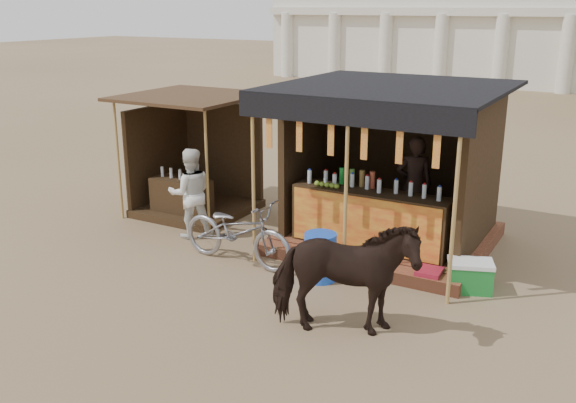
# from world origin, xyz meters

# --- Properties ---
(ground) EXTENTS (120.00, 120.00, 0.00)m
(ground) POSITION_xyz_m (0.00, 0.00, 0.00)
(ground) COLOR #846B4C
(ground) RESTS_ON ground
(main_stall) EXTENTS (3.60, 3.61, 2.78)m
(main_stall) POSITION_xyz_m (1.02, 3.36, 1.03)
(main_stall) COLOR brown
(main_stall) RESTS_ON ground
(secondary_stall) EXTENTS (2.40, 2.40, 2.38)m
(secondary_stall) POSITION_xyz_m (-3.17, 3.24, 0.85)
(secondary_stall) COLOR #342213
(secondary_stall) RESTS_ON ground
(cow) EXTENTS (2.02, 1.48, 1.56)m
(cow) POSITION_xyz_m (1.67, 0.04, 0.78)
(cow) COLOR black
(cow) RESTS_ON ground
(motorbike) EXTENTS (2.10, 0.83, 1.09)m
(motorbike) POSITION_xyz_m (-0.80, 1.36, 0.54)
(motorbike) COLOR gray
(motorbike) RESTS_ON ground
(bystander) EXTENTS (1.00, 0.99, 1.63)m
(bystander) POSITION_xyz_m (-2.22, 2.00, 0.81)
(bystander) COLOR white
(bystander) RESTS_ON ground
(blue_barrel) EXTENTS (0.60, 0.60, 0.74)m
(blue_barrel) POSITION_xyz_m (0.67, 1.42, 0.37)
(blue_barrel) COLOR blue
(blue_barrel) RESTS_ON ground
(red_crate) EXTENTS (0.38, 0.41, 0.27)m
(red_crate) POSITION_xyz_m (2.19, 2.00, 0.13)
(red_crate) COLOR maroon
(red_crate) RESTS_ON ground
(cooler) EXTENTS (0.75, 0.64, 0.46)m
(cooler) POSITION_xyz_m (2.75, 2.14, 0.23)
(cooler) COLOR #1B7B2E
(cooler) RESTS_ON ground
(background_building) EXTENTS (26.00, 7.45, 8.18)m
(background_building) POSITION_xyz_m (-2.00, 29.94, 3.98)
(background_building) COLOR silver
(background_building) RESTS_ON ground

